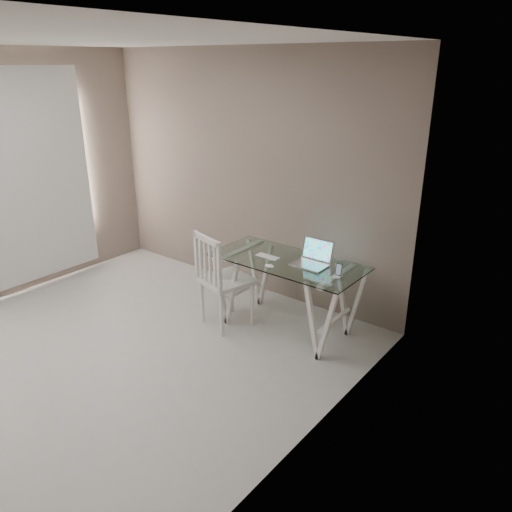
{
  "coord_description": "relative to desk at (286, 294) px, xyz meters",
  "views": [
    {
      "loc": [
        3.5,
        -2.07,
        2.55
      ],
      "look_at": [
        0.84,
        1.33,
        0.85
      ],
      "focal_mm": 35.0,
      "sensor_mm": 36.0,
      "label": 1
    }
  ],
  "objects": [
    {
      "name": "mouse",
      "position": [
        -0.03,
        -0.25,
        0.38
      ],
      "size": [
        0.1,
        0.06,
        0.03
      ],
      "primitive_type": "ellipsoid",
      "color": "white",
      "rests_on": "desk"
    },
    {
      "name": "laptop",
      "position": [
        0.24,
        0.08,
        0.42
      ],
      "size": [
        0.33,
        0.29,
        0.23
      ],
      "color": "#B3B3B7",
      "rests_on": "desk"
    },
    {
      "name": "keyboard",
      "position": [
        -0.21,
        -0.05,
        0.37
      ],
      "size": [
        0.26,
        0.11,
        0.01
      ],
      "primitive_type": "cube",
      "color": "silver",
      "rests_on": "desk"
    },
    {
      "name": "desk",
      "position": [
        0.0,
        0.0,
        0.0
      ],
      "size": [
        1.5,
        0.7,
        0.75
      ],
      "color": "silver",
      "rests_on": "ground"
    },
    {
      "name": "chair",
      "position": [
        -0.56,
        -0.36,
        0.17
      ],
      "size": [
        0.56,
        0.56,
        1.0
      ],
      "rotation": [
        0.0,
        0.0,
        -0.26
      ],
      "color": "silver",
      "rests_on": "ground"
    },
    {
      "name": "room",
      "position": [
        -1.06,
        -1.61,
        1.33
      ],
      "size": [
        4.5,
        4.52,
        2.71
      ],
      "color": "#AAA8A3",
      "rests_on": "ground"
    },
    {
      "name": "phone_dock",
      "position": [
        0.58,
        -0.04,
        0.4
      ],
      "size": [
        0.07,
        0.07,
        0.13
      ],
      "color": "white",
      "rests_on": "desk"
    }
  ]
}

